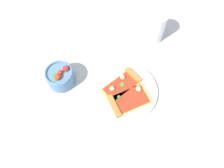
% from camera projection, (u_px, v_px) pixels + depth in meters
% --- Properties ---
extents(ground_plane, '(2.40, 2.40, 0.00)m').
position_uv_depth(ground_plane, '(130.00, 85.00, 0.84)').
color(ground_plane, '#B2B7BC').
rests_on(ground_plane, ground).
extents(plate, '(0.25, 0.25, 0.01)m').
position_uv_depth(plate, '(124.00, 91.00, 0.82)').
color(plate, white).
rests_on(plate, ground_plane).
extents(pizza_slice_near, '(0.09, 0.15, 0.03)m').
position_uv_depth(pizza_slice_near, '(127.00, 100.00, 0.79)').
color(pizza_slice_near, '#E5B256').
rests_on(pizza_slice_near, plate).
extents(pizza_slice_far, '(0.11, 0.16, 0.02)m').
position_uv_depth(pizza_slice_far, '(122.00, 83.00, 0.82)').
color(pizza_slice_far, '#E5B256').
rests_on(pizza_slice_far, plate).
extents(salad_bowl, '(0.10, 0.10, 0.08)m').
position_uv_depth(salad_bowl, '(60.00, 76.00, 0.81)').
color(salad_bowl, '#4C7299').
rests_on(salad_bowl, ground_plane).
extents(soda_glass, '(0.08, 0.08, 0.13)m').
position_uv_depth(soda_glass, '(155.00, 28.00, 0.89)').
color(soda_glass, silver).
rests_on(soda_glass, ground_plane).
extents(paper_napkin, '(0.14, 0.12, 0.00)m').
position_uv_depth(paper_napkin, '(103.00, 157.00, 0.71)').
color(paper_napkin, white).
rests_on(paper_napkin, ground_plane).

